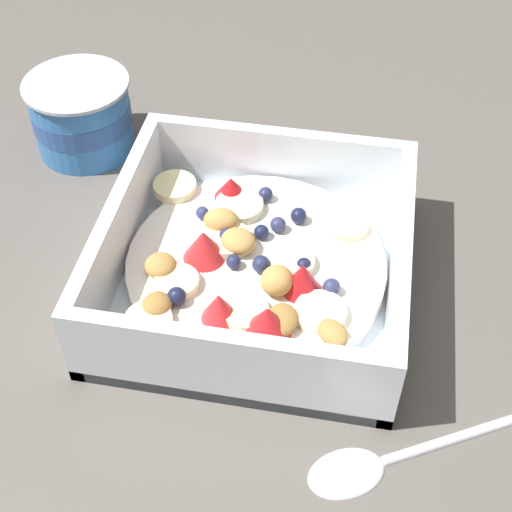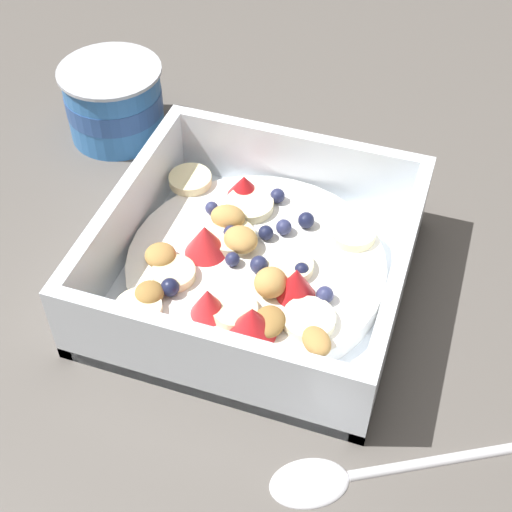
# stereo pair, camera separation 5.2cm
# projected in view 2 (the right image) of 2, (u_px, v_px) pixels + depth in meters

# --- Properties ---
(ground_plane) EXTENTS (2.40, 2.40, 0.00)m
(ground_plane) POSITION_uv_depth(u_px,v_px,m) (233.00, 288.00, 0.54)
(ground_plane) COLOR #56514C
(fruit_bowl) EXTENTS (0.21, 0.21, 0.07)m
(fruit_bowl) POSITION_uv_depth(u_px,v_px,m) (254.00, 266.00, 0.52)
(fruit_bowl) COLOR white
(fruit_bowl) RESTS_ON ground
(spoon) EXTENTS (0.10, 0.16, 0.01)m
(spoon) POSITION_uv_depth(u_px,v_px,m) (353.00, 473.00, 0.43)
(spoon) COLOR silver
(spoon) RESTS_ON ground
(yogurt_cup) EXTENTS (0.09, 0.09, 0.07)m
(yogurt_cup) POSITION_uv_depth(u_px,v_px,m) (114.00, 102.00, 0.64)
(yogurt_cup) COLOR #3370B7
(yogurt_cup) RESTS_ON ground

